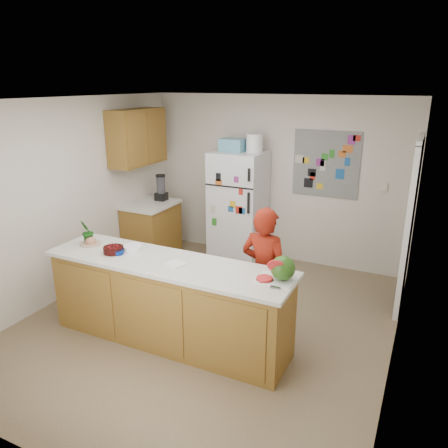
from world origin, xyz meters
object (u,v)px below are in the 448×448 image
at_px(refrigerator, 238,208).
at_px(person, 264,273).
at_px(watermelon, 283,268).
at_px(cherry_bowl, 113,250).

xyz_separation_m(refrigerator, person, (1.11, -1.83, -0.12)).
xyz_separation_m(refrigerator, watermelon, (1.46, -2.30, 0.20)).
distance_m(refrigerator, cherry_bowl, 2.46).
height_order(watermelon, cherry_bowl, watermelon).
relative_size(watermelon, cherry_bowl, 1.07).
bearing_deg(refrigerator, person, -58.76).
relative_size(person, watermelon, 6.37).
xyz_separation_m(refrigerator, cherry_bowl, (-0.39, -2.43, 0.11)).
relative_size(refrigerator, person, 1.16).
bearing_deg(watermelon, person, 126.48).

